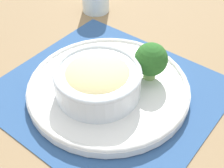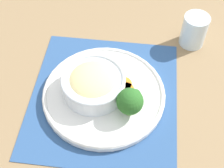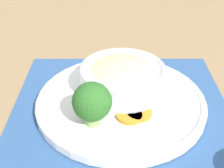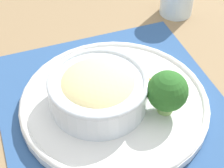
% 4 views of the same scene
% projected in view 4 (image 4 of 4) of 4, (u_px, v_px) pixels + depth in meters
% --- Properties ---
extents(ground_plane, '(4.00, 4.00, 0.00)m').
position_uv_depth(ground_plane, '(114.00, 108.00, 0.66)').
color(ground_plane, '#8C704C').
extents(placemat, '(0.47, 0.44, 0.00)m').
position_uv_depth(placemat, '(114.00, 108.00, 0.66)').
color(placemat, '#2D5184').
rests_on(placemat, ground_plane).
extents(plate, '(0.33, 0.33, 0.02)m').
position_uv_depth(plate, '(114.00, 102.00, 0.65)').
color(plate, white).
rests_on(plate, placemat).
extents(bowl, '(0.17, 0.17, 0.07)m').
position_uv_depth(bowl, '(98.00, 88.00, 0.62)').
color(bowl, silver).
rests_on(bowl, plate).
extents(broccoli_floret, '(0.07, 0.07, 0.08)m').
position_uv_depth(broccoli_floret, '(168.00, 91.00, 0.60)').
color(broccoli_floret, '#84AD5B').
rests_on(broccoli_floret, plate).
extents(carrot_slice_near, '(0.05, 0.05, 0.01)m').
position_uv_depth(carrot_slice_near, '(141.00, 86.00, 0.67)').
color(carrot_slice_near, orange).
rests_on(carrot_slice_near, plate).
extents(carrot_slice_middle, '(0.05, 0.05, 0.01)m').
position_uv_depth(carrot_slice_middle, '(133.00, 81.00, 0.68)').
color(carrot_slice_middle, orange).
rests_on(carrot_slice_middle, plate).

